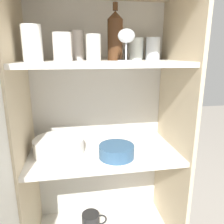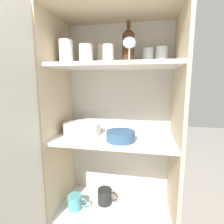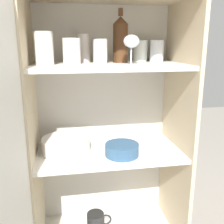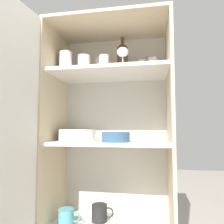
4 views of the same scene
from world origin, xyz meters
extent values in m
cube|color=silver|center=(0.00, 0.39, 0.77)|extent=(0.74, 0.02, 1.54)
cube|color=#CCB793|center=(-0.36, 0.19, 0.77)|extent=(0.02, 0.42, 1.54)
cube|color=#CCB793|center=(0.36, 0.19, 0.77)|extent=(0.02, 0.42, 1.54)
cube|color=silver|center=(0.00, 0.19, 0.82)|extent=(0.71, 0.39, 0.02)
cube|color=silver|center=(0.00, 0.19, 1.24)|extent=(0.71, 0.39, 0.02)
cube|color=silver|center=(-0.39, -0.20, 0.77)|extent=(0.06, 0.37, 1.54)
cylinder|color=white|center=(0.19, 0.33, 1.31)|extent=(0.08, 0.08, 0.11)
cylinder|color=white|center=(-0.29, 0.17, 1.32)|extent=(0.08, 0.08, 0.14)
cylinder|color=silver|center=(-0.10, 0.31, 1.32)|extent=(0.06, 0.06, 0.14)
cylinder|color=silver|center=(-0.17, 0.18, 1.31)|extent=(0.08, 0.08, 0.12)
cylinder|color=white|center=(0.27, 0.29, 1.31)|extent=(0.07, 0.07, 0.11)
cylinder|color=white|center=(-0.04, 0.20, 1.31)|extent=(0.06, 0.06, 0.11)
cylinder|color=white|center=(0.09, 0.12, 1.26)|extent=(0.07, 0.07, 0.01)
cylinder|color=white|center=(0.09, 0.12, 1.29)|extent=(0.01, 0.01, 0.07)
ellipsoid|color=white|center=(0.09, 0.12, 1.35)|extent=(0.07, 0.07, 0.06)
cylinder|color=#4C2D19|center=(0.07, 0.27, 1.34)|extent=(0.07, 0.07, 0.18)
cone|color=#4C2D19|center=(0.07, 0.27, 1.45)|extent=(0.07, 0.07, 0.04)
cylinder|color=#4C2D19|center=(0.07, 0.27, 1.49)|extent=(0.02, 0.02, 0.04)
cylinder|color=white|center=(-0.21, 0.20, 0.83)|extent=(0.24, 0.24, 0.01)
cylinder|color=white|center=(-0.21, 0.20, 0.84)|extent=(0.24, 0.24, 0.01)
cylinder|color=white|center=(-0.21, 0.20, 0.85)|extent=(0.24, 0.24, 0.01)
cylinder|color=white|center=(-0.21, 0.20, 0.86)|extent=(0.24, 0.24, 0.01)
cylinder|color=white|center=(-0.21, 0.20, 0.87)|extent=(0.24, 0.24, 0.01)
cylinder|color=white|center=(-0.21, 0.20, 0.87)|extent=(0.24, 0.24, 0.01)
cylinder|color=white|center=(-0.21, 0.20, 0.88)|extent=(0.24, 0.24, 0.01)
cylinder|color=white|center=(-0.21, 0.20, 0.89)|extent=(0.24, 0.24, 0.01)
cylinder|color=#33567A|center=(0.05, 0.11, 0.85)|extent=(0.16, 0.16, 0.06)
torus|color=#33567A|center=(0.05, 0.11, 0.88)|extent=(0.16, 0.16, 0.01)
cylinder|color=black|center=(-0.07, 0.22, 0.38)|extent=(0.10, 0.10, 0.10)
torus|color=black|center=(-0.01, 0.22, 0.39)|extent=(0.07, 0.01, 0.07)
camera|label=1|loc=(-0.12, -0.79, 1.29)|focal=35.00mm
camera|label=2|loc=(0.18, -0.83, 1.15)|focal=28.00mm
camera|label=3|loc=(-0.20, -1.03, 1.35)|focal=42.00mm
camera|label=4|loc=(0.26, -1.13, 0.90)|focal=35.00mm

